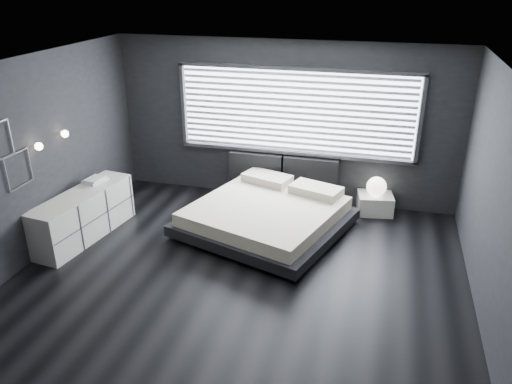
# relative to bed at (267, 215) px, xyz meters

# --- Properties ---
(room) EXTENTS (6.04, 6.00, 2.80)m
(room) POSITION_rel_bed_xyz_m (-0.03, -1.40, 1.12)
(room) COLOR black
(room) RESTS_ON ground
(window) EXTENTS (4.14, 0.09, 1.52)m
(window) POSITION_rel_bed_xyz_m (0.17, 1.30, 1.33)
(window) COLOR white
(window) RESTS_ON ground
(headboard) EXTENTS (1.96, 0.16, 0.52)m
(headboard) POSITION_rel_bed_xyz_m (-0.01, 1.24, 0.29)
(headboard) COLOR black
(headboard) RESTS_ON ground
(sconce_near) EXTENTS (0.18, 0.11, 0.11)m
(sconce_near) POSITION_rel_bed_xyz_m (-2.91, -1.35, 1.32)
(sconce_near) COLOR silver
(sconce_near) RESTS_ON ground
(sconce_far) EXTENTS (0.18, 0.11, 0.11)m
(sconce_far) POSITION_rel_bed_xyz_m (-2.91, -0.75, 1.32)
(sconce_far) COLOR silver
(sconce_far) RESTS_ON ground
(wall_art_lower) EXTENTS (0.01, 0.48, 0.48)m
(wall_art_lower) POSITION_rel_bed_xyz_m (-3.01, -1.70, 1.10)
(wall_art_lower) COLOR #47474C
(wall_art_lower) RESTS_ON ground
(bed) EXTENTS (2.86, 2.79, 0.60)m
(bed) POSITION_rel_bed_xyz_m (0.00, 0.00, 0.00)
(bed) COLOR black
(bed) RESTS_ON ground
(nightstand) EXTENTS (0.65, 0.57, 0.34)m
(nightstand) POSITION_rel_bed_xyz_m (1.63, 1.10, -0.11)
(nightstand) COLOR silver
(nightstand) RESTS_ON ground
(orb_lamp) EXTENTS (0.33, 0.33, 0.33)m
(orb_lamp) POSITION_rel_bed_xyz_m (1.63, 1.06, 0.22)
(orb_lamp) COLOR white
(orb_lamp) RESTS_ON nightstand
(dresser) EXTENTS (0.76, 1.90, 0.74)m
(dresser) POSITION_rel_bed_xyz_m (-2.68, -0.92, 0.09)
(dresser) COLOR silver
(dresser) RESTS_ON ground
(book_stack) EXTENTS (0.33, 0.39, 0.07)m
(book_stack) POSITION_rel_bed_xyz_m (-2.70, -0.46, 0.49)
(book_stack) COLOR silver
(book_stack) RESTS_ON dresser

